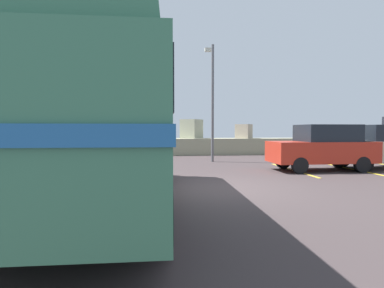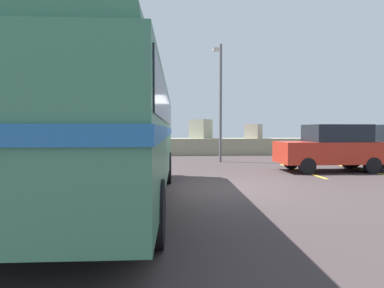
{
  "view_description": "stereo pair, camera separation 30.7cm",
  "coord_description": "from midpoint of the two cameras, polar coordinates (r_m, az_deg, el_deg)",
  "views": [
    {
      "loc": [
        -1.61,
        -8.55,
        1.68
      ],
      "look_at": [
        -0.88,
        -1.78,
        1.36
      ],
      "focal_mm": 28.74,
      "sensor_mm": 36.0,
      "label": 1
    },
    {
      "loc": [
        -1.3,
        -8.58,
        1.68
      ],
      "look_at": [
        -0.88,
        -1.78,
        1.36
      ],
      "focal_mm": 28.74,
      "sensor_mm": 36.0,
      "label": 2
    }
  ],
  "objects": [
    {
      "name": "breakwater",
      "position": [
        20.44,
        -2.23,
        -0.24
      ],
      "size": [
        31.36,
        2.13,
        2.38
      ],
      "color": "gray",
      "rests_on": "ground"
    },
    {
      "name": "parked_car_nearest",
      "position": [
        13.49,
        22.47,
        -0.52
      ],
      "size": [
        4.12,
        1.77,
        1.86
      ],
      "rotation": [
        0.0,
        0.0,
        1.58
      ],
      "color": "black",
      "rests_on": "ground"
    },
    {
      "name": "vintage_coach",
      "position": [
        7.0,
        -15.93,
        5.63
      ],
      "size": [
        2.56,
        8.62,
        3.7
      ],
      "rotation": [
        0.0,
        0.0,
        -0.01
      ],
      "color": "black",
      "rests_on": "ground"
    },
    {
      "name": "lamp_post",
      "position": [
        16.06,
        3.19,
        8.87
      ],
      "size": [
        0.44,
        0.86,
        6.02
      ],
      "color": "#5B5B60",
      "rests_on": "ground"
    },
    {
      "name": "parked_car_middle",
      "position": [
        15.38,
        31.52,
        -0.35
      ],
      "size": [
        4.13,
        1.79,
        1.86
      ],
      "rotation": [
        0.0,
        0.0,
        1.55
      ],
      "color": "black",
      "rests_on": "ground"
    },
    {
      "name": "parking_lines",
      "position": [
        15.26,
        31.07,
        -3.93
      ],
      "size": [
        7.92,
        4.4,
        0.01
      ],
      "color": "gold",
      "rests_on": "ground"
    },
    {
      "name": "ground",
      "position": [
        8.85,
        3.49,
        -8.19
      ],
      "size": [
        32.0,
        26.0,
        0.02
      ],
      "color": "#3C3233"
    }
  ]
}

